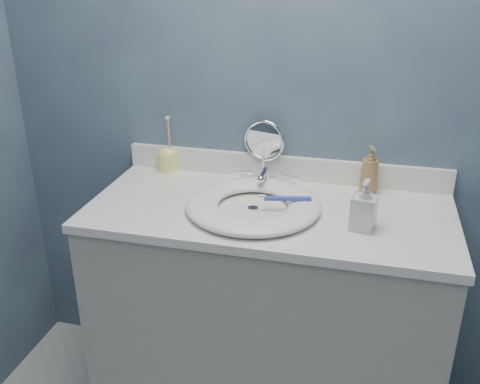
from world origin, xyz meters
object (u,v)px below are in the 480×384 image
(makeup_mirror, at_px, (264,147))
(soap_bottle_clear, at_px, (364,205))
(soap_bottle_amber, at_px, (370,170))
(toothbrush_holder, at_px, (168,158))

(makeup_mirror, bearing_deg, soap_bottle_clear, -31.61)
(soap_bottle_amber, height_order, toothbrush_holder, toothbrush_holder)
(soap_bottle_clear, distance_m, toothbrush_holder, 0.83)
(makeup_mirror, relative_size, soap_bottle_amber, 1.35)
(makeup_mirror, xyz_separation_m, soap_bottle_clear, (0.38, -0.32, -0.05))
(makeup_mirror, distance_m, toothbrush_holder, 0.39)
(makeup_mirror, bearing_deg, soap_bottle_amber, 3.61)
(toothbrush_holder, bearing_deg, soap_bottle_clear, -22.61)
(soap_bottle_amber, bearing_deg, toothbrush_holder, 158.01)
(soap_bottle_amber, xyz_separation_m, soap_bottle_clear, (-0.01, -0.29, -0.01))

